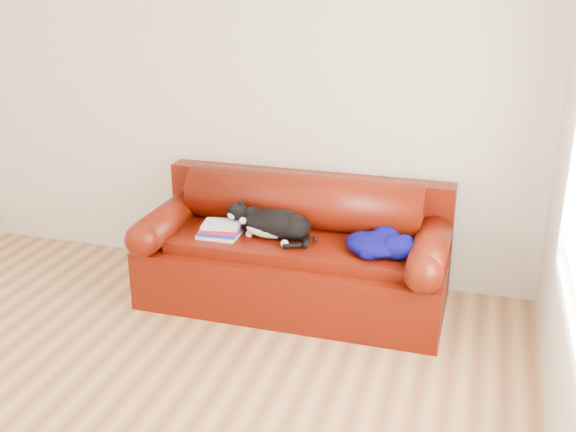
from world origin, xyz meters
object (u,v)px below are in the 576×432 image
at_px(sofa_base, 294,271).
at_px(book_stack, 221,230).
at_px(blanket, 379,243).
at_px(cat, 275,224).

height_order(sofa_base, book_stack, book_stack).
bearing_deg(sofa_base, book_stack, -164.59).
bearing_deg(sofa_base, blanket, -8.94).
bearing_deg(cat, sofa_base, 36.72).
relative_size(cat, blanket, 1.35).
xyz_separation_m(book_stack, blanket, (1.10, 0.04, 0.02)).
height_order(sofa_base, blanket, blanket).
height_order(cat, blanket, cat).
distance_m(cat, blanket, 0.73).
bearing_deg(book_stack, sofa_base, 15.41).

